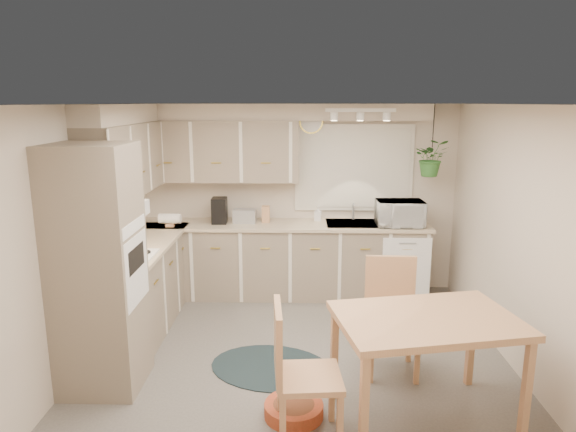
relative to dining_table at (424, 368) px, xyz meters
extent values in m
plane|color=slate|center=(-0.97, 0.81, -0.42)|extent=(4.20, 4.20, 0.00)
plane|color=white|center=(-0.97, 0.81, 1.98)|extent=(4.20, 4.20, 0.00)
cube|color=beige|center=(-0.97, 2.91, 0.78)|extent=(4.00, 0.04, 2.40)
cube|color=beige|center=(-0.97, -1.29, 0.78)|extent=(4.00, 0.04, 2.40)
cube|color=beige|center=(-2.97, 0.81, 0.78)|extent=(0.04, 4.20, 2.40)
cube|color=beige|center=(1.03, 0.81, 0.78)|extent=(0.04, 4.20, 2.40)
cube|color=gray|center=(-2.67, 1.68, 0.03)|extent=(0.60, 1.85, 0.90)
cube|color=gray|center=(-1.17, 2.61, 0.03)|extent=(3.60, 0.60, 0.90)
cube|color=beige|center=(-2.66, 1.68, 0.50)|extent=(0.64, 1.89, 0.04)
cube|color=beige|center=(-1.17, 2.60, 0.50)|extent=(3.64, 0.64, 0.04)
cube|color=gray|center=(-2.65, 0.43, 0.63)|extent=(0.65, 0.65, 2.10)
cube|color=white|center=(-2.33, 0.43, 0.63)|extent=(0.02, 0.56, 0.58)
cube|color=gray|center=(-2.80, 1.81, 1.40)|extent=(0.35, 2.00, 0.75)
cube|color=gray|center=(-1.97, 2.73, 1.40)|extent=(2.00, 0.35, 0.75)
cube|color=beige|center=(-2.82, 1.81, 1.88)|extent=(0.30, 2.00, 0.20)
cube|color=beige|center=(-1.17, 2.76, 1.88)|extent=(3.60, 0.30, 0.20)
cube|color=white|center=(-2.65, 1.11, 0.52)|extent=(0.52, 0.58, 0.02)
cube|color=white|center=(-2.67, 1.11, 0.98)|extent=(0.40, 0.60, 0.14)
cube|color=white|center=(-0.27, 2.88, 1.18)|extent=(1.40, 0.02, 1.00)
cube|color=silver|center=(-0.27, 2.89, 1.18)|extent=(1.50, 0.02, 1.10)
cube|color=#A4A7AB|center=(-0.27, 2.61, 0.48)|extent=(0.70, 0.48, 0.10)
cube|color=white|center=(0.33, 2.30, 0.00)|extent=(0.58, 0.02, 0.83)
cube|color=white|center=(-0.27, 2.36, 1.91)|extent=(0.80, 0.04, 0.04)
cylinder|color=#E3CB50|center=(-0.82, 2.88, 1.76)|extent=(0.30, 0.03, 0.30)
cube|color=tan|center=(0.00, 0.00, 0.00)|extent=(1.49, 1.14, 0.84)
cube|color=tan|center=(-0.89, -0.28, 0.10)|extent=(0.52, 0.52, 1.04)
cube|color=tan|center=(-0.13, 0.69, 0.10)|extent=(0.50, 0.50, 1.04)
ellipsoid|color=black|center=(-1.23, 0.73, -0.42)|extent=(1.32, 1.11, 0.01)
cylinder|color=#B23D23|center=(-1.00, -0.02, -0.37)|extent=(0.52, 0.52, 0.11)
imported|color=white|center=(0.26, 2.51, 0.71)|extent=(0.57, 0.32, 0.38)
imported|color=white|center=(-0.73, 2.76, 0.56)|extent=(0.11, 0.20, 0.09)
imported|color=#2F6829|center=(0.60, 2.51, 1.30)|extent=(0.45, 0.49, 0.34)
cube|color=black|center=(-1.96, 2.61, 0.68)|extent=(0.18, 0.22, 0.32)
cube|color=#A4A7AB|center=(-1.65, 2.63, 0.60)|extent=(0.29, 0.18, 0.17)
cube|color=tan|center=(-1.39, 2.66, 0.62)|extent=(0.10, 0.10, 0.21)
camera|label=1|loc=(-0.97, -3.62, 2.00)|focal=32.00mm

